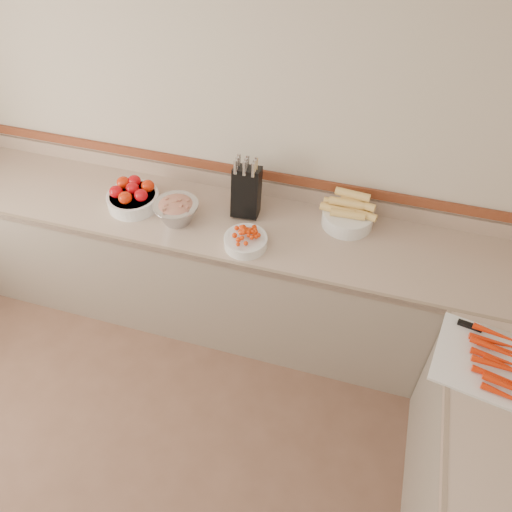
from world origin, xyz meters
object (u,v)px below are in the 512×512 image
(tomato_bowl, at_px, (133,197))
(cherry_tomato_bowl, at_px, (245,240))
(rhubarb_bowl, at_px, (176,210))
(corn_bowl, at_px, (348,214))
(knife_block, at_px, (246,190))
(cutting_board, at_px, (496,364))

(tomato_bowl, distance_m, cherry_tomato_bowl, 0.78)
(cherry_tomato_bowl, distance_m, rhubarb_bowl, 0.46)
(tomato_bowl, height_order, corn_bowl, corn_bowl)
(knife_block, bearing_deg, tomato_bowl, -168.25)
(tomato_bowl, distance_m, rhubarb_bowl, 0.32)
(knife_block, distance_m, cherry_tomato_bowl, 0.32)
(knife_block, xyz_separation_m, tomato_bowl, (-0.68, -0.14, -0.09))
(tomato_bowl, bearing_deg, rhubarb_bowl, -10.15)
(cherry_tomato_bowl, relative_size, corn_bowl, 0.74)
(cutting_board, bearing_deg, corn_bowl, 135.65)
(corn_bowl, relative_size, cutting_board, 0.57)
(cherry_tomato_bowl, bearing_deg, knife_block, 105.93)
(tomato_bowl, xyz_separation_m, rhubarb_bowl, (0.31, -0.06, 0.01))
(corn_bowl, bearing_deg, cutting_board, -44.35)
(knife_block, height_order, corn_bowl, knife_block)
(knife_block, xyz_separation_m, corn_bowl, (0.60, 0.06, -0.08))
(rhubarb_bowl, height_order, cutting_board, rhubarb_bowl)
(tomato_bowl, xyz_separation_m, cutting_board, (2.09, -0.59, -0.05))
(knife_block, xyz_separation_m, cutting_board, (1.40, -0.73, -0.14))
(knife_block, bearing_deg, rhubarb_bowl, -151.89)
(cherry_tomato_bowl, height_order, rhubarb_bowl, rhubarb_bowl)
(corn_bowl, relative_size, rhubarb_bowl, 1.24)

